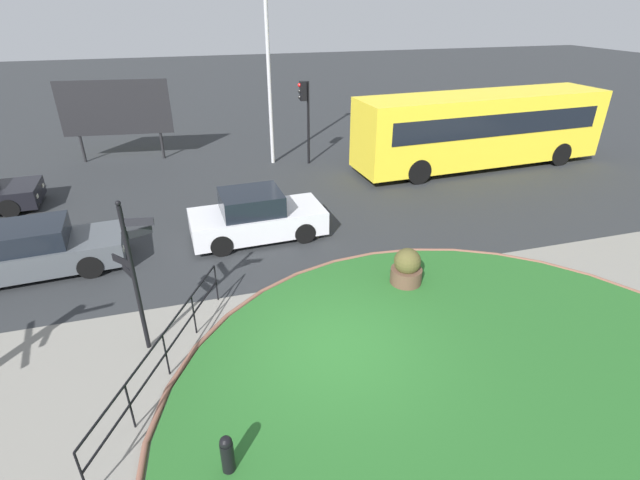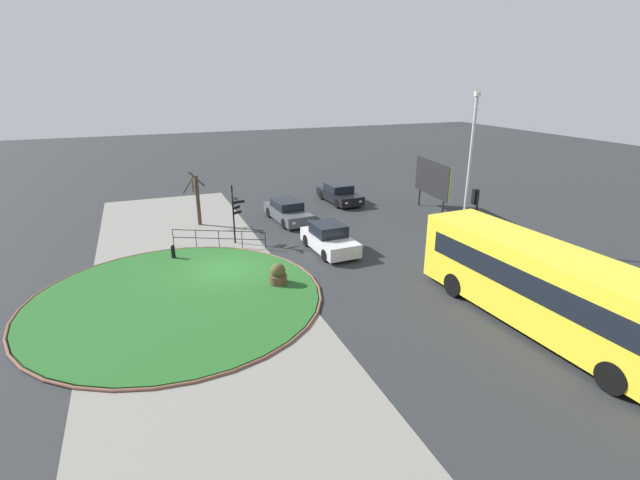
{
  "view_description": "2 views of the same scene",
  "coord_description": "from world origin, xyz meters",
  "px_view_note": "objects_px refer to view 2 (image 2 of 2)",
  "views": [
    {
      "loc": [
        -2.45,
        -7.14,
        6.52
      ],
      "look_at": [
        0.56,
        3.1,
        1.0
      ],
      "focal_mm": 26.08,
      "sensor_mm": 36.0,
      "label": 1
    },
    {
      "loc": [
        20.83,
        -3.31,
        8.89
      ],
      "look_at": [
        2.11,
        4.06,
        1.75
      ],
      "focal_mm": 25.99,
      "sensor_mm": 36.0,
      "label": 2
    }
  ],
  "objects_px": {
    "bus_yellow": "(547,288)",
    "car_trailing": "(288,211)",
    "car_far_lane": "(329,239)",
    "signpost_directional": "(234,211)",
    "billboard_left": "(432,179)",
    "planter_near_signpost": "(278,275)",
    "traffic_light_near": "(475,207)",
    "car_near_lane": "(339,194)",
    "bollard_foreground": "(173,252)",
    "lamppost_tall": "(469,167)",
    "street_tree_bare": "(197,197)"
  },
  "relations": [
    {
      "from": "bus_yellow",
      "to": "car_trailing",
      "type": "relative_size",
      "value": 2.43
    },
    {
      "from": "bus_yellow",
      "to": "car_far_lane",
      "type": "relative_size",
      "value": 2.73
    },
    {
      "from": "signpost_directional",
      "to": "billboard_left",
      "type": "xyz_separation_m",
      "value": [
        -1.46,
        13.85,
        0.4
      ]
    },
    {
      "from": "bus_yellow",
      "to": "planter_near_signpost",
      "type": "xyz_separation_m",
      "value": [
        -7.22,
        -7.99,
        -1.19
      ]
    },
    {
      "from": "traffic_light_near",
      "to": "billboard_left",
      "type": "distance_m",
      "value": 8.31
    },
    {
      "from": "car_far_lane",
      "to": "planter_near_signpost",
      "type": "height_order",
      "value": "car_far_lane"
    },
    {
      "from": "car_near_lane",
      "to": "car_trailing",
      "type": "xyz_separation_m",
      "value": [
        3.09,
        -5.02,
        0.02
      ]
    },
    {
      "from": "signpost_directional",
      "to": "car_trailing",
      "type": "height_order",
      "value": "signpost_directional"
    },
    {
      "from": "bus_yellow",
      "to": "car_trailing",
      "type": "distance_m",
      "value": 17.13
    },
    {
      "from": "bus_yellow",
      "to": "traffic_light_near",
      "type": "distance_m",
      "value": 7.57
    },
    {
      "from": "bollard_foreground",
      "to": "car_trailing",
      "type": "relative_size",
      "value": 0.17
    },
    {
      "from": "bus_yellow",
      "to": "planter_near_signpost",
      "type": "height_order",
      "value": "bus_yellow"
    },
    {
      "from": "car_near_lane",
      "to": "billboard_left",
      "type": "height_order",
      "value": "billboard_left"
    },
    {
      "from": "traffic_light_near",
      "to": "lamppost_tall",
      "type": "relative_size",
      "value": 0.43
    },
    {
      "from": "car_far_lane",
      "to": "lamppost_tall",
      "type": "relative_size",
      "value": 0.5
    },
    {
      "from": "signpost_directional",
      "to": "street_tree_bare",
      "type": "relative_size",
      "value": 0.95
    },
    {
      "from": "signpost_directional",
      "to": "bollard_foreground",
      "type": "height_order",
      "value": "signpost_directional"
    },
    {
      "from": "signpost_directional",
      "to": "billboard_left",
      "type": "relative_size",
      "value": 0.72
    },
    {
      "from": "car_far_lane",
      "to": "car_trailing",
      "type": "distance_m",
      "value": 6.08
    },
    {
      "from": "planter_near_signpost",
      "to": "street_tree_bare",
      "type": "distance_m",
      "value": 10.73
    },
    {
      "from": "signpost_directional",
      "to": "lamppost_tall",
      "type": "bearing_deg",
      "value": 66.73
    },
    {
      "from": "car_trailing",
      "to": "lamppost_tall",
      "type": "bearing_deg",
      "value": 39.18
    },
    {
      "from": "car_trailing",
      "to": "bollard_foreground",
      "type": "bearing_deg",
      "value": -64.42
    },
    {
      "from": "planter_near_signpost",
      "to": "street_tree_bare",
      "type": "relative_size",
      "value": 0.3
    },
    {
      "from": "car_far_lane",
      "to": "bus_yellow",
      "type": "bearing_deg",
      "value": 19.34
    },
    {
      "from": "bus_yellow",
      "to": "car_trailing",
      "type": "height_order",
      "value": "bus_yellow"
    },
    {
      "from": "traffic_light_near",
      "to": "lamppost_tall",
      "type": "bearing_deg",
      "value": -18.89
    },
    {
      "from": "signpost_directional",
      "to": "traffic_light_near",
      "type": "distance_m",
      "value": 12.75
    },
    {
      "from": "car_near_lane",
      "to": "signpost_directional",
      "type": "bearing_deg",
      "value": -58.61
    },
    {
      "from": "planter_near_signpost",
      "to": "street_tree_bare",
      "type": "xyz_separation_m",
      "value": [
        -10.45,
        -2.08,
        1.31
      ]
    },
    {
      "from": "car_near_lane",
      "to": "billboard_left",
      "type": "distance_m",
      "value": 6.9
    },
    {
      "from": "bus_yellow",
      "to": "street_tree_bare",
      "type": "relative_size",
      "value": 3.15
    },
    {
      "from": "car_trailing",
      "to": "street_tree_bare",
      "type": "bearing_deg",
      "value": -106.55
    },
    {
      "from": "traffic_light_near",
      "to": "billboard_left",
      "type": "bearing_deg",
      "value": -17.85
    },
    {
      "from": "lamppost_tall",
      "to": "billboard_left",
      "type": "distance_m",
      "value": 7.14
    },
    {
      "from": "bus_yellow",
      "to": "lamppost_tall",
      "type": "distance_m",
      "value": 9.39
    },
    {
      "from": "signpost_directional",
      "to": "bollard_foreground",
      "type": "bearing_deg",
      "value": -69.81
    },
    {
      "from": "car_far_lane",
      "to": "billboard_left",
      "type": "height_order",
      "value": "billboard_left"
    },
    {
      "from": "car_far_lane",
      "to": "street_tree_bare",
      "type": "distance_m",
      "value": 9.42
    },
    {
      "from": "bus_yellow",
      "to": "planter_near_signpost",
      "type": "bearing_deg",
      "value": -135.04
    },
    {
      "from": "car_far_lane",
      "to": "bollard_foreground",
      "type": "bearing_deg",
      "value": -105.19
    },
    {
      "from": "lamppost_tall",
      "to": "billboard_left",
      "type": "height_order",
      "value": "lamppost_tall"
    },
    {
      "from": "car_near_lane",
      "to": "lamppost_tall",
      "type": "bearing_deg",
      "value": 10.2
    },
    {
      "from": "car_far_lane",
      "to": "lamppost_tall",
      "type": "bearing_deg",
      "value": 72.42
    },
    {
      "from": "bus_yellow",
      "to": "billboard_left",
      "type": "distance_m",
      "value": 15.83
    },
    {
      "from": "car_near_lane",
      "to": "planter_near_signpost",
      "type": "distance_m",
      "value": 14.94
    },
    {
      "from": "signpost_directional",
      "to": "bus_yellow",
      "type": "xyz_separation_m",
      "value": [
        13.45,
        8.59,
        -0.24
      ]
    },
    {
      "from": "car_trailing",
      "to": "car_near_lane",
      "type": "bearing_deg",
      "value": 117.39
    },
    {
      "from": "car_far_lane",
      "to": "traffic_light_near",
      "type": "bearing_deg",
      "value": 60.96
    },
    {
      "from": "bollard_foreground",
      "to": "lamppost_tall",
      "type": "bearing_deg",
      "value": 76.27
    }
  ]
}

